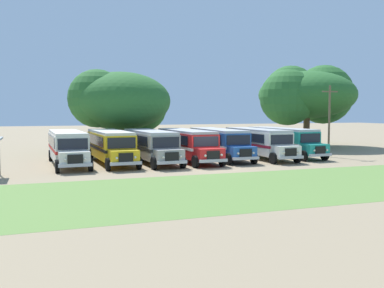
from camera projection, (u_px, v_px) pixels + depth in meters
ground_plane at (211, 168)px, 33.85m from camera, size 220.00×220.00×0.00m
foreground_grass_strip at (266, 186)px, 25.60m from camera, size 80.00×11.57×0.01m
parked_bus_slot_0 at (67, 146)px, 36.00m from camera, size 3.00×10.88×2.82m
parked_bus_slot_1 at (111, 145)px, 37.07m from camera, size 3.06×10.89×2.82m
parked_bus_slot_2 at (150, 144)px, 37.72m from camera, size 3.07×10.89×2.82m
parked_bus_slot_3 at (187, 144)px, 38.82m from camera, size 3.04×10.89×2.82m
parked_bus_slot_4 at (219, 142)px, 40.65m from camera, size 2.75×10.85×2.82m
parked_bus_slot_5 at (258, 142)px, 41.30m from camera, size 2.72×10.84×2.82m
parked_bus_slot_6 at (283, 140)px, 43.23m from camera, size 3.20×10.91×2.82m
broad_shade_tree at (118, 101)px, 46.73m from camera, size 11.02×12.54×8.99m
secondary_tree at (305, 95)px, 54.26m from camera, size 14.29×13.23×10.60m
utility_pole at (329, 119)px, 42.07m from camera, size 1.80×0.20×7.05m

